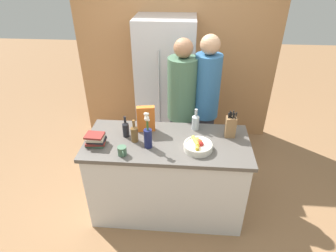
% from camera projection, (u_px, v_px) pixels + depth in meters
% --- Properties ---
extents(ground_plane, '(14.00, 14.00, 0.00)m').
position_uv_depth(ground_plane, '(167.00, 206.00, 3.27)').
color(ground_plane, '#936B47').
extents(kitchen_island, '(1.64, 0.72, 0.93)m').
position_uv_depth(kitchen_island, '(167.00, 176.00, 3.02)').
color(kitchen_island, silver).
rests_on(kitchen_island, ground_plane).
extents(back_wall_wood, '(2.84, 0.12, 2.60)m').
position_uv_depth(back_wall_wood, '(177.00, 52.00, 4.00)').
color(back_wall_wood, '#AD7A4C').
rests_on(back_wall_wood, ground_plane).
extents(refrigerator, '(0.77, 0.62, 1.85)m').
position_uv_depth(refrigerator, '(166.00, 87.00, 3.90)').
color(refrigerator, '#B7B7BC').
rests_on(refrigerator, ground_plane).
extents(fruit_bowl, '(0.27, 0.27, 0.11)m').
position_uv_depth(fruit_bowl, '(198.00, 146.00, 2.64)').
color(fruit_bowl, silver).
rests_on(fruit_bowl, kitchen_island).
extents(knife_block, '(0.10, 0.09, 0.30)m').
position_uv_depth(knife_block, '(231.00, 127.00, 2.79)').
color(knife_block, olive).
rests_on(knife_block, kitchen_island).
extents(flower_vase, '(0.08, 0.08, 0.38)m').
position_uv_depth(flower_vase, '(148.00, 135.00, 2.62)').
color(flower_vase, '#191E4C').
rests_on(flower_vase, kitchen_island).
extents(cereal_box, '(0.19, 0.09, 0.28)m').
position_uv_depth(cereal_box, '(146.00, 119.00, 2.87)').
color(cereal_box, orange).
rests_on(cereal_box, kitchen_island).
extents(coffee_mug, '(0.08, 0.11, 0.09)m').
position_uv_depth(coffee_mug, '(122.00, 151.00, 2.57)').
color(coffee_mug, '#42664C').
rests_on(coffee_mug, kitchen_island).
extents(book_stack, '(0.20, 0.16, 0.12)m').
position_uv_depth(book_stack, '(96.00, 140.00, 2.69)').
color(book_stack, '#3D6047').
rests_on(book_stack, kitchen_island).
extents(bottle_oil, '(0.07, 0.07, 0.24)m').
position_uv_depth(bottle_oil, '(134.00, 133.00, 2.73)').
color(bottle_oil, brown).
rests_on(bottle_oil, kitchen_island).
extents(bottle_vinegar, '(0.08, 0.08, 0.24)m').
position_uv_depth(bottle_vinegar, '(196.00, 121.00, 2.92)').
color(bottle_vinegar, '#B2BCC1').
rests_on(bottle_vinegar, kitchen_island).
extents(bottle_wine, '(0.07, 0.07, 0.22)m').
position_uv_depth(bottle_wine, '(126.00, 129.00, 2.81)').
color(bottle_wine, black).
rests_on(bottle_wine, kitchen_island).
extents(person_at_sink, '(0.33, 0.33, 1.78)m').
position_uv_depth(person_at_sink, '(182.00, 105.00, 3.25)').
color(person_at_sink, '#383842').
rests_on(person_at_sink, ground_plane).
extents(person_in_blue, '(0.29, 0.29, 1.81)m').
position_uv_depth(person_in_blue, '(206.00, 102.00, 3.24)').
color(person_in_blue, '#383842').
rests_on(person_in_blue, ground_plane).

